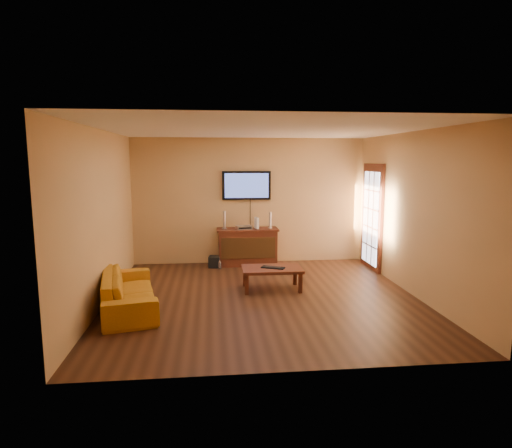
{
  "coord_description": "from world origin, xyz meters",
  "views": [
    {
      "loc": [
        -0.81,
        -6.7,
        2.23
      ],
      "look_at": [
        -0.03,
        0.8,
        1.1
      ],
      "focal_mm": 30.0,
      "sensor_mm": 36.0,
      "label": 1
    }
  ],
  "objects": [
    {
      "name": "television",
      "position": [
        -0.07,
        2.45,
        1.69
      ],
      "size": [
        1.04,
        0.08,
        0.61
      ],
      "color": "black",
      "rests_on": "ground"
    },
    {
      "name": "speaker_left",
      "position": [
        -0.55,
        2.26,
        0.96
      ],
      "size": [
        0.1,
        0.1,
        0.38
      ],
      "color": "silver",
      "rests_on": "media_console"
    },
    {
      "name": "french_door",
      "position": [
        2.46,
        1.7,
        1.05
      ],
      "size": [
        0.07,
        1.02,
        2.22
      ],
      "color": "#451B0F",
      "rests_on": "ground"
    },
    {
      "name": "subwoofer",
      "position": [
        -0.77,
        2.09,
        0.12
      ],
      "size": [
        0.27,
        0.27,
        0.23
      ],
      "primitive_type": "cube",
      "rotation": [
        0.0,
        0.0,
        -0.15
      ],
      "color": "black",
      "rests_on": "ground"
    },
    {
      "name": "room_walls",
      "position": [
        0.0,
        0.62,
        1.69
      ],
      "size": [
        5.0,
        5.0,
        5.0
      ],
      "color": "tan",
      "rests_on": "ground"
    },
    {
      "name": "bottle",
      "position": [
        -0.67,
        1.92,
        0.08
      ],
      "size": [
        0.06,
        0.06,
        0.18
      ],
      "color": "white",
      "rests_on": "ground"
    },
    {
      "name": "keyboard",
      "position": [
        0.22,
        0.39,
        0.4
      ],
      "size": [
        0.43,
        0.3,
        0.02
      ],
      "color": "black",
      "rests_on": "coffee_table"
    },
    {
      "name": "av_receiver",
      "position": [
        -0.15,
        2.2,
        0.82
      ],
      "size": [
        0.35,
        0.28,
        0.07
      ],
      "primitive_type": "cube",
      "rotation": [
        0.0,
        0.0,
        0.18
      ],
      "color": "silver",
      "rests_on": "media_console"
    },
    {
      "name": "game_console",
      "position": [
        0.13,
        2.24,
        0.9
      ],
      "size": [
        0.09,
        0.18,
        0.24
      ],
      "primitive_type": "cube",
      "rotation": [
        0.0,
        0.0,
        0.24
      ],
      "color": "white",
      "rests_on": "media_console"
    },
    {
      "name": "speaker_right",
      "position": [
        0.42,
        2.25,
        0.95
      ],
      "size": [
        0.1,
        0.1,
        0.35
      ],
      "color": "silver",
      "rests_on": "media_console"
    },
    {
      "name": "ground_plane",
      "position": [
        0.0,
        0.0,
        0.0
      ],
      "size": [
        5.0,
        5.0,
        0.0
      ],
      "primitive_type": "plane",
      "color": "#321A0D",
      "rests_on": "ground"
    },
    {
      "name": "sofa",
      "position": [
        -2.08,
        -0.31,
        0.37
      ],
      "size": [
        0.93,
        1.97,
        0.74
      ],
      "primitive_type": "imported",
      "rotation": [
        0.0,
        0.0,
        1.78
      ],
      "color": "#BC7614",
      "rests_on": "ground"
    },
    {
      "name": "coffee_table",
      "position": [
        0.2,
        0.42,
        0.34
      ],
      "size": [
        1.03,
        0.63,
        0.39
      ],
      "color": "#451B0F",
      "rests_on": "ground"
    },
    {
      "name": "media_console",
      "position": [
        -0.07,
        2.24,
        0.4
      ],
      "size": [
        1.3,
        0.5,
        0.79
      ],
      "color": "#451B0F",
      "rests_on": "ground"
    }
  ]
}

